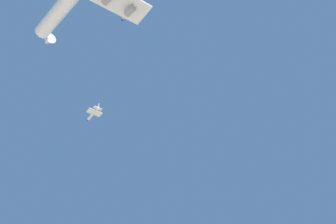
{
  "coord_description": "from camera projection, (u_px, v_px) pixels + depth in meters",
  "views": [
    {
      "loc": [
        -32.76,
        60.86,
        2.7
      ],
      "look_at": [
        20.06,
        16.21,
        56.92
      ],
      "focal_mm": 34.5,
      "sensor_mm": 36.0,
      "label": 1
    }
  ],
  "objects": [
    {
      "name": "chase_jet_left_wing",
      "position": [
        127.0,
        8.0,
        154.83
      ],
      "size": [
        15.26,
        8.95,
        4.0
      ],
      "rotation": [
        0.0,
        0.0,
        -0.3
      ],
      "color": "#999EA3"
    },
    {
      "name": "chase_jet_lead",
      "position": [
        93.0,
        114.0,
        178.37
      ],
      "size": [
        15.22,
        8.35,
        4.0
      ],
      "rotation": [
        0.0,
        0.0,
        -0.09
      ],
      "color": "silver"
    }
  ]
}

